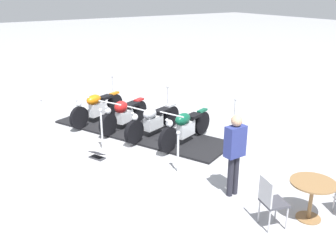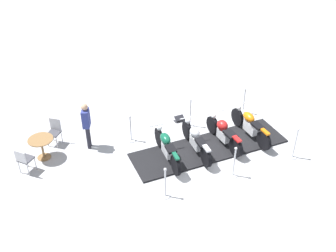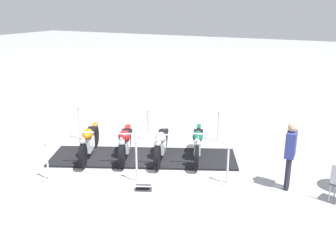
{
  "view_description": "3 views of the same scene",
  "coord_description": "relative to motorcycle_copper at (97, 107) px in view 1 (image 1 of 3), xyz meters",
  "views": [
    {
      "loc": [
        -4.83,
        -9.04,
        3.93
      ],
      "look_at": [
        -0.24,
        -1.91,
        0.84
      ],
      "focal_mm": 40.83,
      "sensor_mm": 36.0,
      "label": 1
    },
    {
      "loc": [
        10.6,
        -1.39,
        8.06
      ],
      "look_at": [
        -0.34,
        -1.4,
        0.68
      ],
      "focal_mm": 42.14,
      "sensor_mm": 36.0,
      "label": 2
    },
    {
      "loc": [
        -8.81,
        -5.15,
        4.31
      ],
      "look_at": [
        0.45,
        -0.58,
        0.95
      ],
      "focal_mm": 40.52,
      "sensor_mm": 36.0,
      "label": 3
    }
  ],
  "objects": [
    {
      "name": "motorcycle_maroon",
      "position": [
        0.43,
        -0.95,
        -0.03
      ],
      "size": [
        1.94,
        1.13,
        0.92
      ],
      "rotation": [
        0.0,
        0.0,
        -2.69
      ],
      "color": "black",
      "rests_on": "display_platform"
    },
    {
      "name": "stanchion_right_mid",
      "position": [
        -0.71,
        -2.02,
        -0.15
      ],
      "size": [
        0.32,
        0.32,
        1.13
      ],
      "color": "silver",
      "rests_on": "ground_plane"
    },
    {
      "name": "motorcycle_forest",
      "position": [
        1.25,
        -2.87,
        -0.01
      ],
      "size": [
        2.12,
        0.98,
        0.96
      ],
      "rotation": [
        0.0,
        0.0,
        -2.79
      ],
      "color": "black",
      "rests_on": "display_platform"
    },
    {
      "name": "stanchion_right_front",
      "position": [
        -1.62,
        0.06,
        -0.21
      ],
      "size": [
        0.35,
        0.35,
        1.05
      ],
      "color": "silver",
      "rests_on": "ground_plane"
    },
    {
      "name": "info_placard",
      "position": [
        -1.03,
        -2.39,
        -0.47
      ],
      "size": [
        0.35,
        0.45,
        0.19
      ],
      "rotation": [
        0.0,
        0.0,
        1.98
      ],
      "color": "#333338",
      "rests_on": "ground_plane"
    },
    {
      "name": "bystander_person",
      "position": [
        0.57,
        -5.48,
        0.48
      ],
      "size": [
        0.41,
        0.23,
        1.68
      ],
      "rotation": [
        0.0,
        0.0,
        1.6
      ],
      "color": "#23232D",
      "rests_on": "ground_plane"
    },
    {
      "name": "cafe_table",
      "position": [
        1.16,
        -6.87,
        0.03
      ],
      "size": [
        0.8,
        0.8,
        0.74
      ],
      "color": "olive",
      "rests_on": "ground_plane"
    },
    {
      "name": "motorcycle_chrome",
      "position": [
        0.84,
        -1.91,
        -0.04
      ],
      "size": [
        2.14,
        0.97,
        0.93
      ],
      "rotation": [
        0.0,
        0.0,
        -2.8
      ],
      "color": "black",
      "rests_on": "display_platform"
    },
    {
      "name": "cafe_chair_across_table",
      "position": [
        0.36,
        -6.64,
        0.0
      ],
      "size": [
        0.49,
        0.49,
        0.93
      ],
      "rotation": [
        0.0,
        0.0,
        -0.28
      ],
      "color": "#B7B7BC",
      "rests_on": "ground_plane"
    },
    {
      "name": "stanchion_right_rear",
      "position": [
        0.19,
        -4.09,
        -0.21
      ],
      "size": [
        0.33,
        0.33,
        1.01
      ],
      "color": "silver",
      "rests_on": "ground_plane"
    },
    {
      "name": "stanchion_left_mid",
      "position": [
        2.04,
        -0.82,
        -0.17
      ],
      "size": [
        0.32,
        0.32,
        1.08
      ],
      "color": "silver",
      "rests_on": "ground_plane"
    },
    {
      "name": "display_platform",
      "position": [
        0.66,
        -1.42,
        -0.5
      ],
      "size": [
        3.52,
        5.49,
        0.06
      ],
      "primitive_type": "cube",
      "rotation": [
        0.0,
        0.0,
        -1.16
      ],
      "color": "black",
      "rests_on": "ground_plane"
    },
    {
      "name": "motorcycle_copper",
      "position": [
        0.0,
        0.0,
        0.0
      ],
      "size": [
        2.09,
        1.09,
        0.97
      ],
      "rotation": [
        0.0,
        0.0,
        -2.71
      ],
      "color": "black",
      "rests_on": "display_platform"
    },
    {
      "name": "stanchion_left_rear",
      "position": [
        2.94,
        -2.89,
        -0.16
      ],
      "size": [
        0.29,
        0.29,
        1.04
      ],
      "color": "silver",
      "rests_on": "ground_plane"
    },
    {
      "name": "ground_plane",
      "position": [
        0.66,
        -1.42,
        -0.53
      ],
      "size": [
        80.0,
        80.0,
        0.0
      ],
      "primitive_type": "plane",
      "color": "#B2B2B7"
    },
    {
      "name": "stanchion_left_front",
      "position": [
        1.13,
        1.26,
        -0.11
      ],
      "size": [
        0.28,
        0.28,
        1.13
      ],
      "color": "silver",
      "rests_on": "ground_plane"
    }
  ]
}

